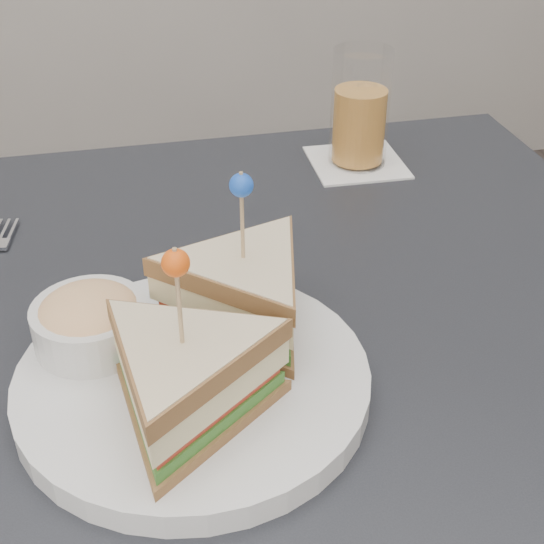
# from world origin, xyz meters

# --- Properties ---
(table) EXTENTS (0.80, 0.80, 0.75)m
(table) POSITION_xyz_m (0.00, 0.00, 0.67)
(table) COLOR black
(table) RESTS_ON ground
(plate_meal) EXTENTS (0.30, 0.30, 0.16)m
(plate_meal) POSITION_xyz_m (-0.06, -0.06, 0.79)
(plate_meal) COLOR silver
(plate_meal) RESTS_ON table
(drink_set) EXTENTS (0.11, 0.11, 0.14)m
(drink_set) POSITION_xyz_m (0.18, 0.29, 0.81)
(drink_set) COLOR white
(drink_set) RESTS_ON table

